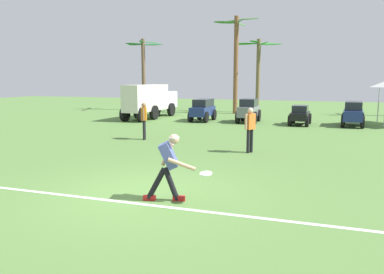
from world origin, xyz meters
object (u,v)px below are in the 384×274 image
Objects in this scene: parked_car_slot_a at (203,109)px; teammate_midfield at (144,117)px; frisbee_thrower at (168,163)px; parked_car_slot_c at (300,115)px; frisbee_in_flight at (206,174)px; parked_car_slot_b at (249,110)px; teammate_near_sideline at (250,126)px; palm_tree_far_left at (143,67)px; palm_tree_right_of_centre at (258,66)px; box_truck at (150,100)px; palm_tree_left_of_centre at (236,58)px; parked_car_slot_d at (353,113)px.

teammate_midfield is at bearing -90.26° from parked_car_slot_a.
parked_car_slot_c is at bearing 83.80° from frisbee_thrower.
frisbee_in_flight is at bearing -71.50° from parked_car_slot_a.
parked_car_slot_b is (-1.37, 15.12, -0.05)m from frisbee_thrower.
frisbee_thrower is 0.90× the size of teammate_near_sideline.
frisbee_thrower is 0.24× the size of palm_tree_far_left.
palm_tree_right_of_centre is (-2.13, 22.21, 2.76)m from frisbee_thrower.
box_truck is (-3.74, 0.32, 0.51)m from parked_car_slot_a.
teammate_near_sideline is (0.56, 5.76, 0.15)m from frisbee_thrower.
box_truck is 7.51m from palm_tree_left_of_centre.
frisbee_thrower is 14.89m from parked_car_slot_c.
frisbee_thrower is 15.18m from parked_car_slot_b.
parked_car_slot_a is 0.98× the size of parked_car_slot_d.
teammate_midfield is 15.93m from palm_tree_far_left.
palm_tree_right_of_centre is (9.25, 1.12, -0.03)m from palm_tree_far_left.
palm_tree_left_of_centre reaches higher than teammate_midfield.
palm_tree_left_of_centre reaches higher than palm_tree_right_of_centre.
teammate_midfield is 0.28× the size of palm_tree_right_of_centre.
parked_car_slot_a is 1.08× the size of parked_car_slot_c.
box_truck is at bearing -129.62° from palm_tree_right_of_centre.
palm_tree_left_of_centre is at bearing 145.56° from parked_car_slot_d.
palm_tree_far_left is at bearing 120.60° from box_truck.
box_truck is (-8.47, 9.47, 0.29)m from teammate_near_sideline.
frisbee_thrower reaches higher than parked_car_slot_d.
palm_tree_far_left is at bearing 159.47° from parked_car_slot_d.
frisbee_thrower is at bearing -59.40° from teammate_midfield.
palm_tree_right_of_centre is at bearing 6.90° from palm_tree_far_left.
frisbee_thrower is 0.25× the size of palm_tree_right_of_centre.
teammate_midfield is at bearing -109.53° from parked_car_slot_b.
frisbee_thrower is 15.81m from parked_car_slot_d.
teammate_near_sideline is 9.56m from parked_car_slot_b.
box_truck is 0.84× the size of palm_tree_left_of_centre.
frisbee_thrower is 0.82m from frisbee_in_flight.
palm_tree_far_left is (-11.94, 15.33, 2.65)m from teammate_near_sideline.
box_truck is at bearing -59.40° from palm_tree_far_left.
box_truck is (-12.28, 0.03, 0.51)m from parked_car_slot_d.
palm_tree_right_of_centre is (-3.74, 7.41, 2.99)m from parked_car_slot_c.
teammate_near_sideline reaches higher than parked_car_slot_c.
palm_tree_far_left is at bearing 139.37° from parked_car_slot_a.
parked_car_slot_d is (3.81, 9.43, -0.22)m from teammate_near_sideline.
palm_tree_right_of_centre is (5.78, 6.98, 2.32)m from box_truck.
parked_car_slot_c is at bearing -48.58° from palm_tree_left_of_centre.
parked_car_slot_c is 0.38× the size of box_truck.
palm_tree_far_left is at bearing -173.10° from palm_tree_right_of_centre.
parked_car_slot_b is at bearing -30.84° from palm_tree_far_left.
teammate_midfield is 0.64× the size of parked_car_slot_d.
teammate_midfield reaches higher than parked_car_slot_b.
box_truck is (-3.70, 8.11, 0.29)m from teammate_midfield.
teammate_near_sideline is 12.71m from box_truck.
teammate_near_sideline is 4.96m from teammate_midfield.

